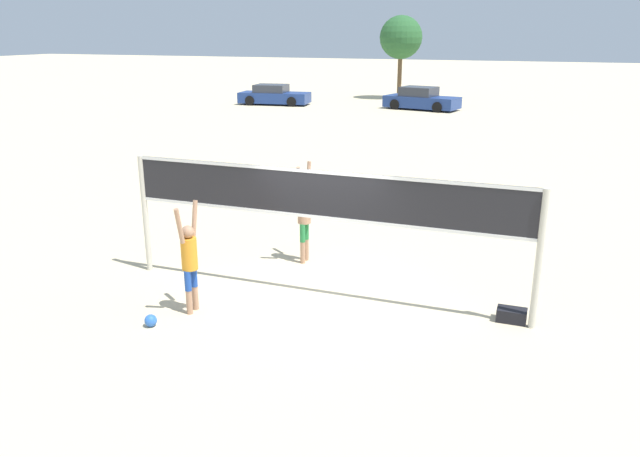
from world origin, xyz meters
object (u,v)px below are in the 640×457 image
player_blocker (304,211)px  gear_bag (512,315)px  player_spiker (189,257)px  parked_car_near (274,96)px  volleyball_net (320,206)px  parked_car_mid (421,99)px  tree_right_cluster (401,38)px  volleyball (151,321)px

player_blocker → gear_bag: 4.79m
player_spiker → player_blocker: 3.19m
gear_bag → parked_car_near: size_ratio=0.10×
volleyball_net → parked_car_mid: bearing=98.2°
gear_bag → tree_right_cluster: tree_right_cluster is taller
parked_car_mid → tree_right_cluster: 7.53m
volleyball_net → gear_bag: 3.86m
gear_bag → parked_car_near: bearing=121.6°
volleyball → tree_right_cluster: size_ratio=0.04×
player_spiker → player_blocker: bearing=-16.9°
player_blocker → gear_bag: (4.44, -1.46, -1.03)m
player_spiker → gear_bag: size_ratio=3.99×
parked_car_near → tree_right_cluster: 10.39m
player_blocker → parked_car_near: player_blocker is taller
gear_bag → volleyball_net: bearing=-178.0°
volleyball → parked_car_near: parked_car_near is taller
parked_car_near → volleyball: bearing=-76.0°
player_spiker → player_blocker: (0.93, 3.05, 0.10)m
volleyball_net → gear_bag: size_ratio=15.55×
player_spiker → volleyball: 1.26m
volleyball_net → player_blocker: bearing=121.1°
gear_bag → player_spiker: bearing=-163.5°
player_spiker → player_blocker: player_blocker is taller
player_spiker → gear_bag: player_spiker is taller
player_spiker → tree_right_cluster: bearing=8.1°
volleyball → gear_bag: size_ratio=0.43×
volleyball → parked_car_mid: 31.94m
volleyball → parked_car_near: size_ratio=0.04×
gear_bag → tree_right_cluster: (-10.63, 35.42, 4.20)m
parked_car_near → parked_car_mid: parked_car_mid is taller
parked_car_near → tree_right_cluster: size_ratio=0.83×
parked_car_mid → player_spiker: bearing=-73.4°
volleyball → gear_bag: (5.72, 2.35, 0.01)m
player_spiker → tree_right_cluster: (-5.26, 37.01, 3.27)m
player_spiker → volleyball: size_ratio=9.36×
gear_bag → volleyball: bearing=-157.6°
gear_bag → parked_car_near: (-17.67, 28.74, 0.49)m
volleyball_net → player_spiker: size_ratio=3.90×
volleyball → tree_right_cluster: tree_right_cluster is taller
tree_right_cluster → player_blocker: bearing=-79.7°
player_spiker → tree_right_cluster: tree_right_cluster is taller
volleyball_net → parked_car_mid: 29.96m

